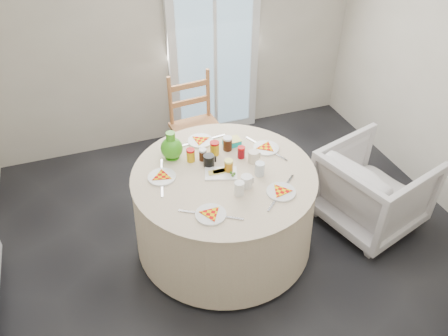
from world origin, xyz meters
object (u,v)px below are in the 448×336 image
object	(u,v)px
wooden_chair	(198,132)
armchair	(373,187)
green_pitcher	(171,145)
table	(224,209)

from	to	relation	value
wooden_chair	armchair	xyz separation A→B (m)	(1.22, -1.23, -0.08)
green_pitcher	table	bearing A→B (deg)	-37.34
table	armchair	xyz separation A→B (m)	(1.31, -0.19, 0.02)
wooden_chair	armchair	world-z (taller)	wooden_chair
table	armchair	distance (m)	1.33
green_pitcher	wooden_chair	bearing A→B (deg)	67.83
wooden_chair	green_pitcher	world-z (taller)	wooden_chair
armchair	green_pitcher	world-z (taller)	green_pitcher
green_pitcher	armchair	bearing A→B (deg)	-9.28
wooden_chair	green_pitcher	distance (m)	0.91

